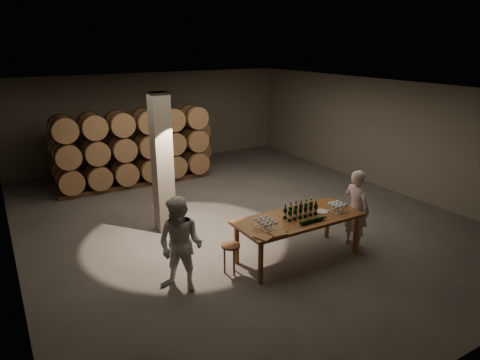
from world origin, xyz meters
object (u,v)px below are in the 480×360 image
bottle_cluster (301,211)px  plate (322,211)px  person_woman (181,245)px  tasting_table (298,222)px  notebook_near (278,234)px  stool (231,250)px  person_man (356,209)px

bottle_cluster → plate: bearing=-3.2°
plate → person_woman: bearing=177.5°
tasting_table → notebook_near: size_ratio=9.53×
tasting_table → plate: 0.59m
tasting_table → plate: plate is taller
notebook_near → stool: (-0.65, 0.61, -0.43)m
plate → stool: plate is taller
tasting_table → notebook_near: 0.94m
tasting_table → notebook_near: (-0.82, -0.45, 0.12)m
tasting_table → stool: (-1.47, 0.16, -0.31)m
stool → tasting_table: bearing=-6.3°
bottle_cluster → person_woman: 2.55m
notebook_near → stool: notebook_near is taller
plate → person_woman: 3.07m
plate → person_man: 0.84m
bottle_cluster → stool: bottle_cluster is taller
notebook_near → stool: size_ratio=0.46×
person_man → person_woman: (-3.89, 0.29, 0.02)m
plate → person_man: person_man is taller
notebook_near → person_woman: (-1.67, 0.56, -0.04)m
tasting_table → person_woman: 2.50m
stool → person_man: size_ratio=0.35×
bottle_cluster → notebook_near: (-0.87, -0.46, -0.10)m
notebook_near → person_woman: person_woman is taller
stool → notebook_near: bearing=-43.4°
person_man → stool: bearing=77.2°
bottle_cluster → person_man: person_man is taller
tasting_table → bottle_cluster: 0.22m
bottle_cluster → notebook_near: size_ratio=2.68×
tasting_table → person_man: (1.40, -0.18, 0.06)m
person_woman → notebook_near: bearing=30.3°
tasting_table → person_man: bearing=-7.3°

